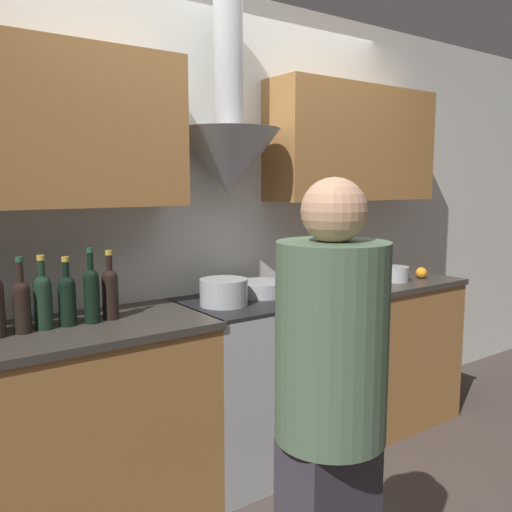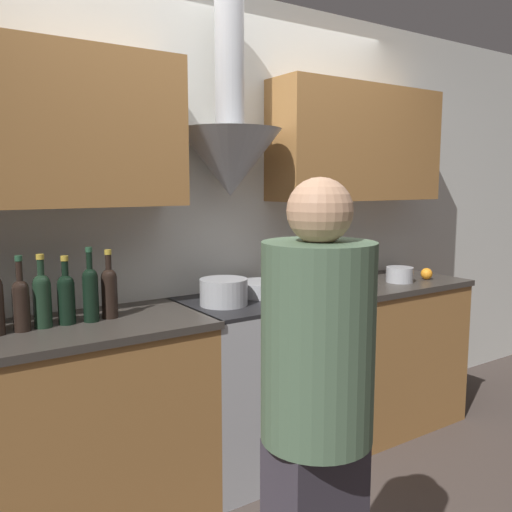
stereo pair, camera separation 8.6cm
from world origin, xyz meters
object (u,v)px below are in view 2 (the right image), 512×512
wine_bottle_6 (42,297)px  wine_bottle_8 (90,291)px  wine_bottle_7 (66,296)px  stock_pot (224,292)px  person_foreground_left (316,425)px  orange_fruit (427,274)px  wine_bottle_9 (109,290)px  mixing_bowl (262,289)px  saucepan (400,275)px  stove_range (246,385)px  wine_bottle_5 (21,302)px

wine_bottle_6 → wine_bottle_8: (0.20, -0.01, 0.01)m
wine_bottle_7 → wine_bottle_8: 0.10m
stock_pot → person_foreground_left: bearing=-108.6°
wine_bottle_6 → orange_fruit: (2.33, -0.15, -0.09)m
wine_bottle_7 → orange_fruit: size_ratio=4.10×
wine_bottle_7 → wine_bottle_9: (0.19, 0.00, 0.01)m
wine_bottle_6 → stock_pot: wine_bottle_6 is taller
wine_bottle_9 → stock_pot: (0.57, -0.06, -0.06)m
wine_bottle_7 → orange_fruit: wine_bottle_7 is taller
wine_bottle_6 → wine_bottle_9: wine_bottle_6 is taller
wine_bottle_9 → wine_bottle_6: bearing=-179.5°
wine_bottle_6 → mixing_bowl: bearing=0.8°
mixing_bowl → saucepan: bearing=-8.4°
wine_bottle_7 → stock_pot: size_ratio=1.24×
wine_bottle_8 → mixing_bowl: size_ratio=1.22×
stove_range → wine_bottle_7: (-0.91, 0.04, 0.59)m
mixing_bowl → person_foreground_left: bearing=-118.5°
wine_bottle_7 → saucepan: (2.01, -0.12, -0.08)m
mixing_bowl → wine_bottle_9: bearing=-179.0°
stove_range → orange_fruit: 1.41m
wine_bottle_8 → saucepan: bearing=-3.3°
wine_bottle_7 → stove_range: bearing=-2.4°
stove_range → saucepan: bearing=-4.5°
wine_bottle_5 → mixing_bowl: bearing=1.4°
stove_range → wine_bottle_6: (-1.01, 0.04, 0.60)m
wine_bottle_5 → wine_bottle_7: size_ratio=1.05×
wine_bottle_8 → stock_pot: 0.67m
stock_pot → saucepan: 1.25m
stove_range → wine_bottle_7: size_ratio=3.09×
wine_bottle_9 → mixing_bowl: bearing=1.0°
mixing_bowl → stove_range: bearing=-159.9°
stove_range → wine_bottle_8: 1.01m
stock_pot → person_foreground_left: 1.29m
wine_bottle_9 → wine_bottle_8: bearing=-169.5°
saucepan → orange_fruit: bearing=-8.3°
stove_range → wine_bottle_9: bearing=176.9°
stove_range → orange_fruit: (1.32, -0.12, 0.50)m
person_foreground_left → stock_pot: bearing=71.4°
wine_bottle_5 → wine_bottle_9: bearing=2.3°
wine_bottle_6 → person_foreground_left: size_ratio=0.20×
stock_pot → saucepan: stock_pot is taller
stock_pot → mixing_bowl: bearing=14.7°
wine_bottle_6 → wine_bottle_7: bearing=0.8°
mixing_bowl → wine_bottle_7: bearing=-179.1°
wine_bottle_7 → saucepan: 2.02m
wine_bottle_5 → person_foreground_left: size_ratio=0.20×
wine_bottle_5 → wine_bottle_8: wine_bottle_8 is taller
wine_bottle_8 → person_foreground_left: bearing=-78.6°
orange_fruit → person_foreground_left: bearing=-149.1°
mixing_bowl → wine_bottle_6: bearing=-179.2°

